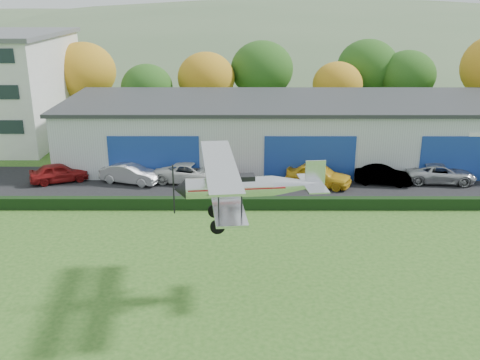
{
  "coord_description": "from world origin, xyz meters",
  "views": [
    {
      "loc": [
        -0.29,
        -18.21,
        13.87
      ],
      "look_at": [
        -0.34,
        9.62,
        4.32
      ],
      "focal_mm": 40.78,
      "sensor_mm": 36.0,
      "label": 1
    }
  ],
  "objects_px": {
    "car_3": "(242,184)",
    "biplane": "(243,185)",
    "car_1": "(130,173)",
    "car_0": "(59,172)",
    "car_5": "(383,175)",
    "car_6": "(440,173)",
    "car_4": "(319,175)",
    "hangar": "(302,130)",
    "car_2": "(191,173)"
  },
  "relations": [
    {
      "from": "car_3",
      "to": "biplane",
      "type": "bearing_deg",
      "value": -175.58
    },
    {
      "from": "car_1",
      "to": "car_0",
      "type": "bearing_deg",
      "value": 105.34
    },
    {
      "from": "car_3",
      "to": "car_5",
      "type": "bearing_deg",
      "value": -75.91
    },
    {
      "from": "car_3",
      "to": "car_6",
      "type": "xyz_separation_m",
      "value": [
        15.28,
        2.26,
        0.07
      ]
    },
    {
      "from": "car_6",
      "to": "car_4",
      "type": "bearing_deg",
      "value": 99.66
    },
    {
      "from": "hangar",
      "to": "car_6",
      "type": "distance_m",
      "value": 12.07
    },
    {
      "from": "hangar",
      "to": "car_1",
      "type": "distance_m",
      "value": 15.37
    },
    {
      "from": "car_0",
      "to": "car_3",
      "type": "bearing_deg",
      "value": -121.69
    },
    {
      "from": "car_1",
      "to": "car_2",
      "type": "relative_size",
      "value": 0.84
    },
    {
      "from": "car_0",
      "to": "car_1",
      "type": "relative_size",
      "value": 0.95
    },
    {
      "from": "car_2",
      "to": "car_5",
      "type": "bearing_deg",
      "value": -77.98
    },
    {
      "from": "hangar",
      "to": "car_3",
      "type": "xyz_separation_m",
      "value": [
        -5.22,
        -8.66,
        -1.94
      ]
    },
    {
      "from": "car_4",
      "to": "car_6",
      "type": "bearing_deg",
      "value": -61.56
    },
    {
      "from": "hangar",
      "to": "car_5",
      "type": "bearing_deg",
      "value": -50.94
    },
    {
      "from": "car_4",
      "to": "car_5",
      "type": "bearing_deg",
      "value": -62.41
    },
    {
      "from": "car_2",
      "to": "car_4",
      "type": "height_order",
      "value": "car_4"
    },
    {
      "from": "hangar",
      "to": "biplane",
      "type": "height_order",
      "value": "biplane"
    },
    {
      "from": "car_0",
      "to": "car_4",
      "type": "relative_size",
      "value": 0.89
    },
    {
      "from": "car_5",
      "to": "car_6",
      "type": "xyz_separation_m",
      "value": [
        4.52,
        0.42,
        0.04
      ]
    },
    {
      "from": "hangar",
      "to": "biplane",
      "type": "relative_size",
      "value": 5.02
    },
    {
      "from": "car_2",
      "to": "car_6",
      "type": "xyz_separation_m",
      "value": [
        19.18,
        0.04,
        -0.03
      ]
    },
    {
      "from": "car_5",
      "to": "biplane",
      "type": "relative_size",
      "value": 0.52
    },
    {
      "from": "hangar",
      "to": "car_2",
      "type": "bearing_deg",
      "value": -144.78
    },
    {
      "from": "car_2",
      "to": "car_5",
      "type": "height_order",
      "value": "car_2"
    },
    {
      "from": "car_1",
      "to": "car_5",
      "type": "bearing_deg",
      "value": -72.89
    },
    {
      "from": "car_3",
      "to": "car_6",
      "type": "distance_m",
      "value": 15.45
    },
    {
      "from": "car_1",
      "to": "hangar",
      "type": "bearing_deg",
      "value": -46.64
    },
    {
      "from": "car_0",
      "to": "car_1",
      "type": "distance_m",
      "value": 5.54
    },
    {
      "from": "car_3",
      "to": "car_5",
      "type": "relative_size",
      "value": 1.09
    },
    {
      "from": "car_1",
      "to": "biplane",
      "type": "height_order",
      "value": "biplane"
    },
    {
      "from": "car_2",
      "to": "car_0",
      "type": "bearing_deg",
      "value": 102.97
    },
    {
      "from": "car_1",
      "to": "car_4",
      "type": "distance_m",
      "value": 14.38
    },
    {
      "from": "car_5",
      "to": "biplane",
      "type": "xyz_separation_m",
      "value": [
        -10.74,
        -15.83,
        4.81
      ]
    },
    {
      "from": "car_1",
      "to": "biplane",
      "type": "xyz_separation_m",
      "value": [
        8.56,
        -16.06,
        4.75
      ]
    },
    {
      "from": "car_2",
      "to": "car_4",
      "type": "relative_size",
      "value": 1.12
    },
    {
      "from": "car_4",
      "to": "biplane",
      "type": "xyz_separation_m",
      "value": [
        -5.81,
        -15.52,
        4.67
      ]
    },
    {
      "from": "car_2",
      "to": "biplane",
      "type": "xyz_separation_m",
      "value": [
        3.91,
        -16.21,
        4.74
      ]
    },
    {
      "from": "car_1",
      "to": "car_6",
      "type": "distance_m",
      "value": 23.83
    },
    {
      "from": "car_0",
      "to": "biplane",
      "type": "relative_size",
      "value": 0.54
    },
    {
      "from": "car_3",
      "to": "car_4",
      "type": "height_order",
      "value": "car_4"
    },
    {
      "from": "car_0",
      "to": "car_5",
      "type": "relative_size",
      "value": 1.04
    },
    {
      "from": "hangar",
      "to": "car_6",
      "type": "height_order",
      "value": "hangar"
    },
    {
      "from": "car_4",
      "to": "car_3",
      "type": "bearing_deg",
      "value": 128.91
    },
    {
      "from": "car_6",
      "to": "biplane",
      "type": "height_order",
      "value": "biplane"
    },
    {
      "from": "car_3",
      "to": "car_5",
      "type": "height_order",
      "value": "car_5"
    },
    {
      "from": "hangar",
      "to": "car_1",
      "type": "xyz_separation_m",
      "value": [
        -13.77,
        -6.58,
        -1.84
      ]
    },
    {
      "from": "car_5",
      "to": "biplane",
      "type": "bearing_deg",
      "value": 157.56
    },
    {
      "from": "car_4",
      "to": "car_6",
      "type": "height_order",
      "value": "car_4"
    },
    {
      "from": "hangar",
      "to": "car_5",
      "type": "height_order",
      "value": "hangar"
    },
    {
      "from": "car_1",
      "to": "car_5",
      "type": "relative_size",
      "value": 1.09
    }
  ]
}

